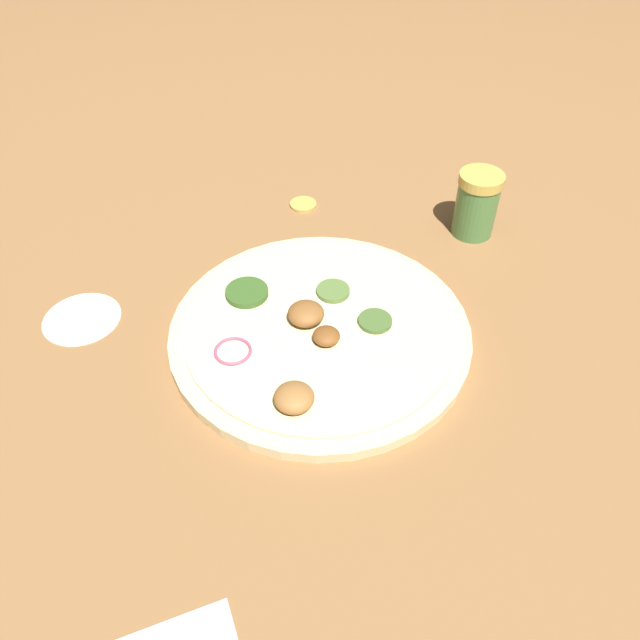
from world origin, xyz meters
The scene contains 5 objects.
ground_plane centered at (0.00, 0.00, 0.00)m, with size 3.00×3.00×0.00m, color olive.
pizza centered at (0.00, 0.00, 0.01)m, with size 0.30×0.30×0.03m.
spice_jar centered at (0.10, 0.23, 0.04)m, with size 0.05×0.05×0.08m.
loose_cap centered at (-0.11, 0.20, 0.00)m, with size 0.03×0.03×0.01m.
flour_patch centered at (-0.23, -0.08, 0.00)m, with size 0.08×0.08×0.00m.
Camera 1 is at (0.17, -0.40, 0.44)m, focal length 35.00 mm.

